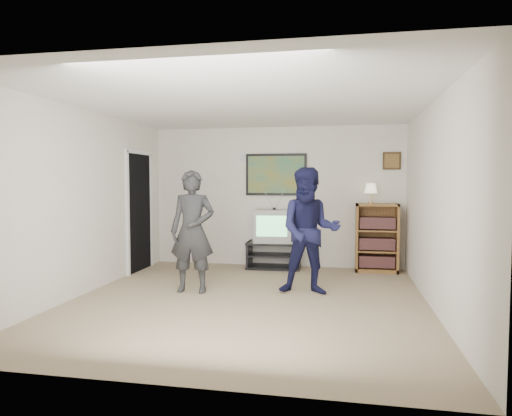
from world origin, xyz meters
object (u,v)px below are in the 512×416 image
(bookshelf, at_px, (377,238))
(person_short, at_px, (309,231))
(media_stand, at_px, (274,255))
(crt_television, at_px, (274,226))
(person_tall, at_px, (192,231))

(bookshelf, height_order, person_short, person_short)
(media_stand, relative_size, crt_television, 1.42)
(media_stand, distance_m, crt_television, 0.52)
(crt_television, distance_m, person_tall, 2.09)
(crt_television, relative_size, person_short, 0.39)
(crt_television, xyz_separation_m, bookshelf, (1.75, 0.05, -0.18))
(media_stand, height_order, bookshelf, bookshelf)
(person_tall, bearing_deg, media_stand, 62.10)
(crt_television, height_order, person_tall, person_tall)
(crt_television, relative_size, person_tall, 0.40)
(media_stand, bearing_deg, bookshelf, 0.03)
(crt_television, height_order, bookshelf, bookshelf)
(media_stand, bearing_deg, person_tall, -115.65)
(person_short, bearing_deg, media_stand, 111.16)
(crt_television, height_order, person_short, person_short)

